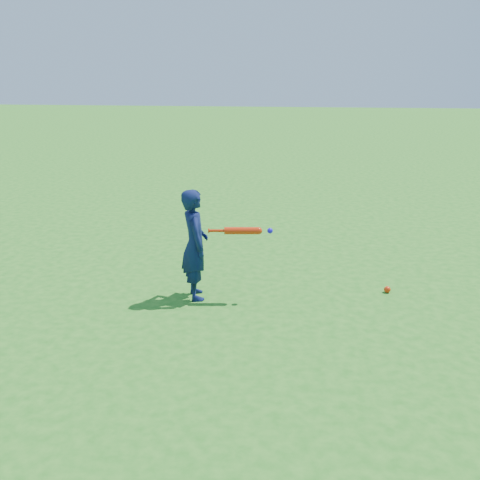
{
  "coord_description": "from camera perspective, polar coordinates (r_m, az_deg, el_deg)",
  "views": [
    {
      "loc": [
        1.75,
        -5.88,
        2.4
      ],
      "look_at": [
        0.86,
        -0.32,
        0.68
      ],
      "focal_mm": 40.0,
      "sensor_mm": 36.0,
      "label": 1
    }
  ],
  "objects": [
    {
      "name": "ground",
      "position": [
        6.59,
        -6.98,
        -4.48
      ],
      "size": [
        80.0,
        80.0,
        0.0
      ],
      "primitive_type": "plane",
      "color": "#22701A",
      "rests_on": "ground"
    },
    {
      "name": "child",
      "position": [
        5.93,
        -4.84,
        -0.49
      ],
      "size": [
        0.45,
        0.53,
        1.24
      ],
      "primitive_type": "imported",
      "rotation": [
        0.0,
        0.0,
        1.96
      ],
      "color": "#0E1741",
      "rests_on": "ground"
    },
    {
      "name": "ground_ball_red",
      "position": [
        6.45,
        15.43,
        -5.11
      ],
      "size": [
        0.08,
        0.08,
        0.08
      ],
      "primitive_type": "sphere",
      "color": "red",
      "rests_on": "ground"
    },
    {
      "name": "bat_swing",
      "position": [
        5.81,
        0.48,
        1.0
      ],
      "size": [
        0.7,
        0.16,
        0.08
      ],
      "rotation": [
        0.0,
        0.0,
        0.15
      ],
      "color": "red",
      "rests_on": "ground"
    }
  ]
}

